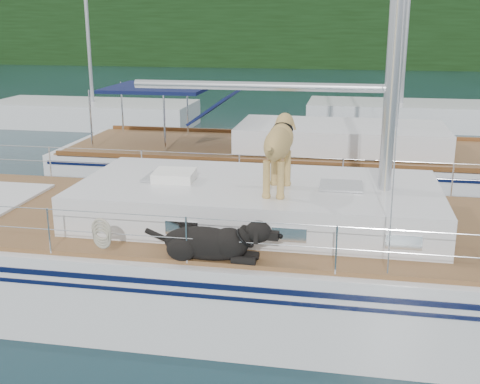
# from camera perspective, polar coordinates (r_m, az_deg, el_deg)

# --- Properties ---
(ground) EXTENTS (120.00, 120.00, 0.00)m
(ground) POSITION_cam_1_polar(r_m,az_deg,el_deg) (9.55, -3.21, -9.44)
(ground) COLOR black
(ground) RESTS_ON ground
(tree_line) EXTENTS (90.00, 3.00, 6.00)m
(tree_line) POSITION_cam_1_polar(r_m,az_deg,el_deg) (53.41, 8.56, 14.76)
(tree_line) COLOR black
(tree_line) RESTS_ON ground
(shore_bank) EXTENTS (92.00, 1.00, 1.20)m
(shore_bank) POSITION_cam_1_polar(r_m,az_deg,el_deg) (54.71, 8.51, 12.28)
(shore_bank) COLOR #595147
(shore_bank) RESTS_ON ground
(main_sailboat) EXTENTS (12.00, 3.81, 14.01)m
(main_sailboat) POSITION_cam_1_polar(r_m,az_deg,el_deg) (9.24, -2.69, -5.70)
(main_sailboat) COLOR silver
(main_sailboat) RESTS_ON ground
(neighbor_sailboat) EXTENTS (11.00, 3.50, 13.30)m
(neighbor_sailboat) POSITION_cam_1_polar(r_m,az_deg,el_deg) (14.62, 5.14, 2.25)
(neighbor_sailboat) COLOR silver
(neighbor_sailboat) RESTS_ON ground
(bg_boat_west) EXTENTS (8.00, 3.00, 11.65)m
(bg_boat_west) POSITION_cam_1_polar(r_m,az_deg,el_deg) (24.80, -13.72, 7.16)
(bg_boat_west) COLOR silver
(bg_boat_west) RESTS_ON ground
(bg_boat_center) EXTENTS (7.20, 3.00, 11.65)m
(bg_boat_center) POSITION_cam_1_polar(r_m,az_deg,el_deg) (24.71, 14.95, 7.06)
(bg_boat_center) COLOR silver
(bg_boat_center) RESTS_ON ground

